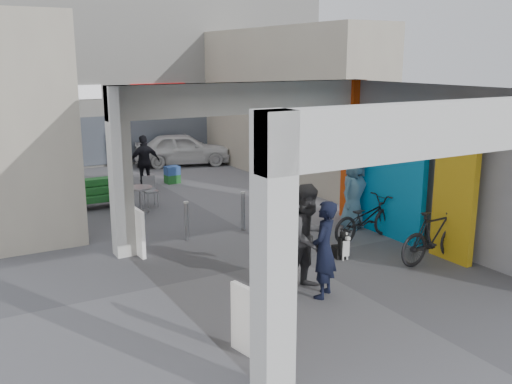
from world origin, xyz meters
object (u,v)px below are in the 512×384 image
man_back_turned (308,237)px  bicycle_rear (434,236)px  man_elderly (354,193)px  border_collie (342,247)px  man_crates (145,162)px  cafe_set (133,200)px  bicycle_front (365,218)px  white_van (183,149)px  produce_stand (99,196)px  man_with_dog (324,250)px

man_back_turned → bicycle_rear: (2.99, -0.11, -0.42)m
man_back_turned → man_elderly: size_ratio=1.10×
border_collie → man_crates: size_ratio=0.37×
man_crates → border_collie: bearing=97.2°
cafe_set → bicycle_front: size_ratio=0.74×
man_back_turned → man_crates: man_back_turned is taller
bicycle_front → man_crates: bearing=13.5°
white_van → produce_stand: bearing=154.3°
man_with_dog → man_back_turned: man_back_turned is taller
bicycle_rear → man_with_dog: bearing=93.3°
border_collie → man_with_dog: size_ratio=0.37×
bicycle_front → man_with_dog: bearing=121.8°
white_van → man_with_dog: bearing=-174.6°
cafe_set → border_collie: bearing=-66.1°
man_back_turned → man_elderly: man_back_turned is taller
border_collie → man_elderly: man_elderly is taller
man_with_dog → white_van: man_with_dog is taller
border_collie → man_back_turned: man_back_turned is taller
cafe_set → man_back_turned: 6.84m
produce_stand → border_collie: produce_stand is taller
man_back_turned → white_van: man_back_turned is taller
border_collie → man_with_dog: (-1.46, -1.36, 0.60)m
man_crates → bicycle_rear: (2.88, -9.24, -0.30)m
produce_stand → border_collie: bearing=-83.1°
man_crates → bicycle_rear: 9.68m
bicycle_front → man_elderly: bearing=-27.8°
cafe_set → white_van: bearing=56.1°
bicycle_front → bicycle_rear: bearing=-178.8°
man_crates → white_van: 4.09m
man_elderly → border_collie: bearing=-152.9°
cafe_set → man_with_dog: man_with_dog is taller
man_elderly → cafe_set: bearing=116.5°
produce_stand → man_elderly: man_elderly is taller
produce_stand → man_with_dog: (1.81, -7.90, 0.54)m
man_back_turned → white_van: (2.69, 12.29, -0.34)m
man_elderly → bicycle_rear: 2.69m
border_collie → produce_stand: bearing=129.7°
man_with_dog → produce_stand: bearing=-114.0°
border_collie → man_crates: bearing=112.8°
cafe_set → man_back_turned: (1.05, -6.73, 0.67)m
border_collie → man_elderly: 2.33m
man_elderly → man_crates: man_elderly is taller
man_with_dog → bicycle_rear: man_with_dog is taller
man_crates → bicycle_rear: size_ratio=0.93×
produce_stand → border_collie: 7.31m
cafe_set → bicycle_rear: size_ratio=0.76×
produce_stand → man_with_dog: 8.12m
cafe_set → man_with_dog: (1.09, -7.13, 0.56)m
produce_stand → man_with_dog: size_ratio=0.70×
border_collie → man_elderly: size_ratio=0.36×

